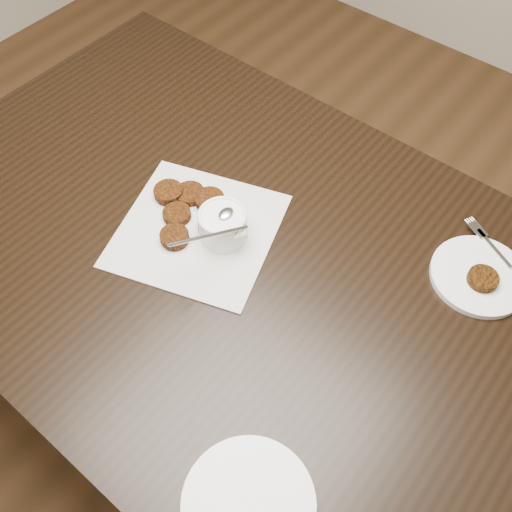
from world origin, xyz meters
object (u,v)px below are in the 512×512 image
(sauce_ramekin, at_px, (222,214))
(plate_with_patty, at_px, (480,274))
(plate_empty, at_px, (249,504))
(napkin, at_px, (197,230))
(table, at_px, (239,340))

(sauce_ramekin, bearing_deg, plate_with_patty, 27.59)
(plate_empty, bearing_deg, sauce_ramekin, 135.08)
(napkin, distance_m, plate_empty, 0.52)
(napkin, distance_m, plate_with_patty, 0.54)
(plate_with_patty, bearing_deg, plate_empty, -97.84)
(plate_with_patty, distance_m, plate_empty, 0.59)
(sauce_ramekin, relative_size, plate_with_patty, 0.72)
(napkin, xyz_separation_m, plate_empty, (0.40, -0.33, 0.00))
(plate_with_patty, xyz_separation_m, plate_empty, (-0.08, -0.58, -0.01))
(napkin, relative_size, plate_with_patty, 1.65)
(sauce_ramekin, relative_size, plate_empty, 0.66)
(table, distance_m, napkin, 0.39)
(sauce_ramekin, height_order, plate_empty, sauce_ramekin)
(sauce_ramekin, bearing_deg, napkin, -155.68)
(sauce_ramekin, distance_m, plate_with_patty, 0.49)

